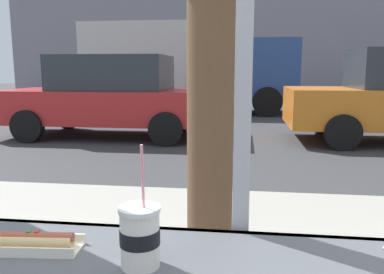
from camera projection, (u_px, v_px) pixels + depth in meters
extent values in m
plane|color=#38383A|center=(242.00, 131.00, 9.13)|extent=(60.00, 60.00, 0.00)
cube|color=#9E998E|center=(240.00, 257.00, 2.86)|extent=(16.00, 2.80, 0.13)
cube|color=#35373A|center=(241.00, 235.00, 1.18)|extent=(1.91, 0.02, 0.02)
cube|color=gray|center=(244.00, 46.00, 22.77)|extent=(28.00, 1.20, 5.52)
cylinder|color=silver|center=(140.00, 239.00, 0.97)|extent=(0.10, 0.10, 0.14)
cylinder|color=black|center=(140.00, 236.00, 0.97)|extent=(0.10, 0.10, 0.04)
cylinder|color=black|center=(140.00, 213.00, 0.96)|extent=(0.09, 0.09, 0.01)
cylinder|color=white|center=(140.00, 209.00, 0.96)|extent=(0.10, 0.10, 0.01)
cylinder|color=pink|center=(143.00, 185.00, 0.94)|extent=(0.01, 0.03, 0.20)
cube|color=beige|center=(31.00, 249.00, 1.07)|extent=(0.28, 0.11, 0.01)
cube|color=beige|center=(23.00, 253.00, 1.02)|extent=(0.27, 0.03, 0.03)
cube|color=beige|center=(38.00, 238.00, 1.11)|extent=(0.27, 0.03, 0.03)
cylinder|color=#DBB77A|center=(31.00, 241.00, 1.06)|extent=(0.23, 0.06, 0.04)
cylinder|color=#9E4733|center=(31.00, 237.00, 1.06)|extent=(0.24, 0.04, 0.03)
cube|color=red|center=(37.00, 232.00, 1.06)|extent=(0.01, 0.01, 0.01)
cube|color=#337A2D|center=(29.00, 232.00, 1.06)|extent=(0.01, 0.01, 0.01)
cube|color=red|center=(110.00, 106.00, 8.33)|extent=(4.42, 1.86, 0.67)
cube|color=#282D33|center=(113.00, 73.00, 8.21)|extent=(2.30, 1.64, 0.70)
cylinder|color=black|center=(181.00, 117.00, 9.13)|extent=(0.64, 0.18, 0.64)
cylinder|color=black|center=(166.00, 129.00, 7.31)|extent=(0.64, 0.18, 0.64)
cylinder|color=black|center=(69.00, 115.00, 9.47)|extent=(0.64, 0.18, 0.64)
cylinder|color=black|center=(27.00, 126.00, 7.65)|extent=(0.64, 0.18, 0.64)
cylinder|color=black|center=(322.00, 119.00, 8.72)|extent=(0.64, 0.18, 0.64)
cylinder|color=black|center=(343.00, 132.00, 6.91)|extent=(0.64, 0.18, 0.64)
cube|color=beige|center=(164.00, 62.00, 13.11)|extent=(5.10, 2.20, 2.43)
cube|color=navy|center=(266.00, 70.00, 12.73)|extent=(1.90, 2.10, 1.90)
cylinder|color=black|center=(264.00, 97.00, 13.92)|extent=(0.90, 0.24, 0.90)
cylinder|color=black|center=(267.00, 102.00, 11.87)|extent=(0.90, 0.24, 0.90)
cylinder|color=black|center=(146.00, 96.00, 14.51)|extent=(0.90, 0.24, 0.90)
cylinder|color=black|center=(129.00, 101.00, 12.36)|extent=(0.90, 0.24, 0.90)
cylinder|color=brown|center=(211.00, 110.00, 2.52)|extent=(0.30, 0.30, 2.05)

